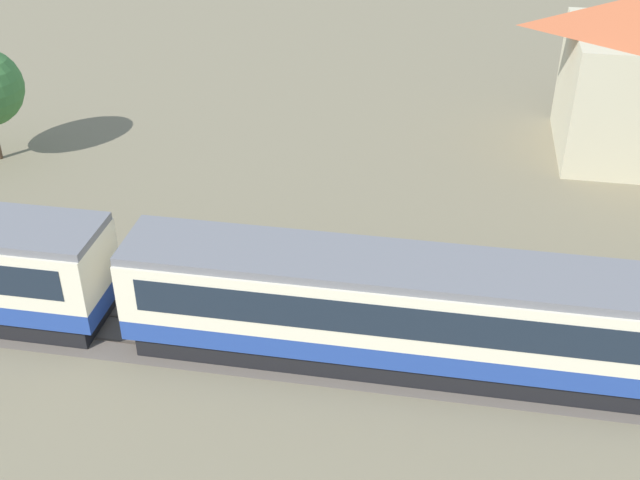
# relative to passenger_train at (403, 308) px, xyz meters

# --- Properties ---
(passenger_train) EXTENTS (99.61, 3.18, 4.25)m
(passenger_train) POSITION_rel_passenger_train_xyz_m (0.00, 0.00, 0.00)
(passenger_train) COLOR #234293
(passenger_train) RESTS_ON ground_plane
(railway_track) EXTENTS (163.58, 3.60, 0.04)m
(railway_track) POSITION_rel_passenger_train_xyz_m (0.22, 0.00, -2.35)
(railway_track) COLOR #665B51
(railway_track) RESTS_ON ground_plane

